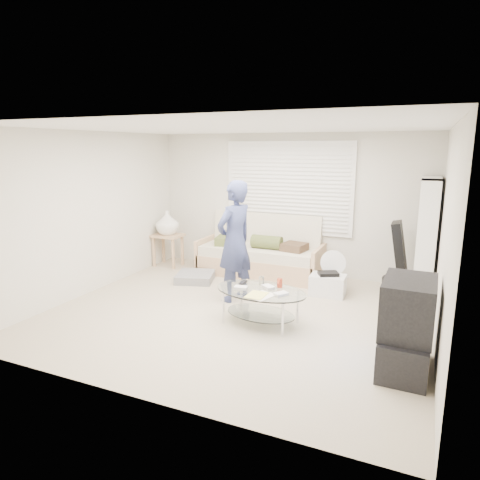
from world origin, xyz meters
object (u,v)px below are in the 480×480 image
at_px(futon_sofa, 261,255).
at_px(tv_unit, 406,327).
at_px(bookshelf, 427,238).
at_px(coffee_table, 261,296).

height_order(futon_sofa, tv_unit, futon_sofa).
relative_size(futon_sofa, bookshelf, 1.21).
bearing_deg(futon_sofa, tv_unit, -45.02).
distance_m(bookshelf, coffee_table, 2.80).
xyz_separation_m(futon_sofa, tv_unit, (2.58, -2.58, 0.12)).
relative_size(futon_sofa, coffee_table, 1.71).
bearing_deg(coffee_table, tv_unit, -16.18).
height_order(futon_sofa, coffee_table, futon_sofa).
distance_m(futon_sofa, tv_unit, 3.65).
height_order(tv_unit, coffee_table, tv_unit).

